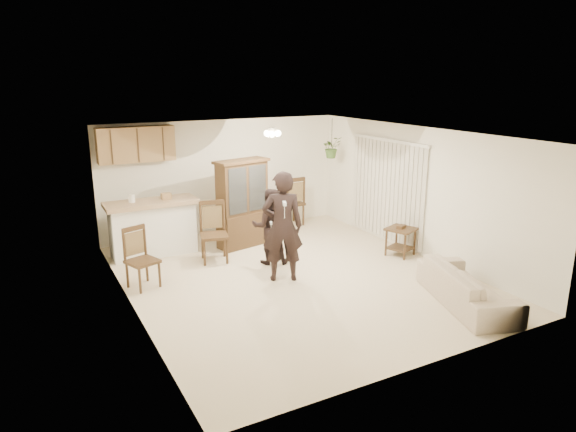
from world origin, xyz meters
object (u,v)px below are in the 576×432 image
china_hutch (242,204)px  chair_bar (143,271)px  sofa (467,282)px  chair_hutch_right (291,211)px  child (270,228)px  adult (282,230)px  side_table (400,241)px  chair_hutch_left (214,245)px

china_hutch → chair_bar: 2.71m
sofa → chair_hutch_right: (-0.28, 5.15, -0.04)m
chair_bar → chair_hutch_right: size_ratio=0.88×
sofa → child: 3.59m
adult → chair_bar: adult is taller
adult → chair_bar: bearing=3.5°
child → chair_hutch_right: (1.58, 2.09, -0.35)m
child → chair_bar: bearing=24.7°
adult → side_table: (2.61, -0.00, -0.61)m
chair_hutch_left → chair_hutch_right: (2.47, 1.51, 0.01)m
adult → chair_bar: 2.42m
adult → child: adult is taller
child → chair_bar: size_ratio=1.32×
china_hutch → side_table: china_hutch is taller
child → chair_bar: child is taller
child → chair_bar: (-2.38, -0.04, -0.39)m
china_hutch → chair_bar: china_hutch is taller
china_hutch → chair_bar: bearing=-165.4°
sofa → chair_bar: chair_bar is taller
side_table → chair_hutch_left: size_ratio=0.57×
china_hutch → chair_bar: size_ratio=1.76×
sofa → side_table: bearing=4.3°
chair_hutch_left → chair_hutch_right: bearing=45.7°
china_hutch → chair_hutch_right: (1.62, 0.91, -0.56)m
adult → side_table: size_ratio=2.75×
adult → chair_hutch_right: 3.46m
adult → chair_hutch_right: size_ratio=1.55×
child → china_hutch: size_ratio=0.75×
sofa → chair_hutch_right: size_ratio=1.61×
side_table → chair_hutch_left: chair_hutch_left is taller
child → chair_hutch_left: child is taller
china_hutch → chair_hutch_right: china_hutch is taller
side_table → chair_bar: size_ratio=0.64×
adult → chair_hutch_left: bearing=-40.0°
china_hutch → side_table: (2.47, -2.02, -0.60)m
adult → chair_hutch_left: 1.69m
chair_hutch_left → chair_hutch_right: 2.90m
china_hutch → sofa: bearing=-79.0°
side_table → chair_bar: 4.88m
side_table → adult: bearing=180.0°
sofa → side_table: 2.30m
chair_bar → chair_hutch_left: bearing=3.2°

